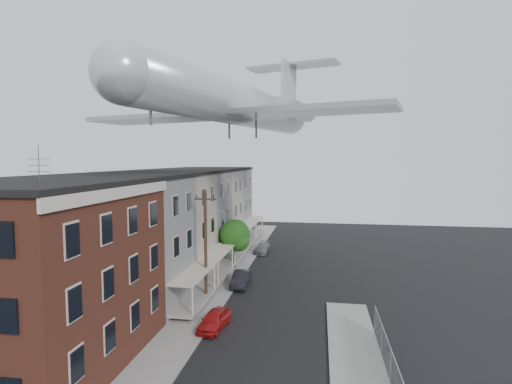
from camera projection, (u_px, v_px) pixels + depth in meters
sidewalk_left at (225, 279)px, 38.01m from camera, size 3.00×62.00×0.12m
curb_left at (240, 280)px, 37.78m from camera, size 0.15×62.00×0.14m
corner_building at (36, 274)px, 21.90m from camera, size 10.31×12.30×12.15m
row_house_a at (122, 240)px, 31.24m from camera, size 11.98×7.00×10.30m
row_house_b at (158, 225)px, 38.13m from camera, size 11.98×7.00×10.30m
row_house_c at (183, 215)px, 45.02m from camera, size 11.98×7.00×10.30m
row_house_d at (201, 208)px, 51.91m from camera, size 11.98×7.00×10.30m
row_house_e at (215, 202)px, 58.79m from camera, size 11.98×7.00×10.30m
utility_pole at (206, 244)px, 31.75m from camera, size 1.80×0.26×9.00m
street_tree at (236, 236)px, 41.56m from camera, size 3.22×3.20×5.20m
car_near at (214, 320)px, 26.93m from camera, size 1.89×3.80×1.25m
car_mid at (241, 279)px, 36.02m from camera, size 1.51×4.08×1.33m
car_far at (262, 248)px, 48.96m from camera, size 1.91×4.13×1.17m
airplane at (240, 104)px, 34.37m from camera, size 26.80×30.65×8.85m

